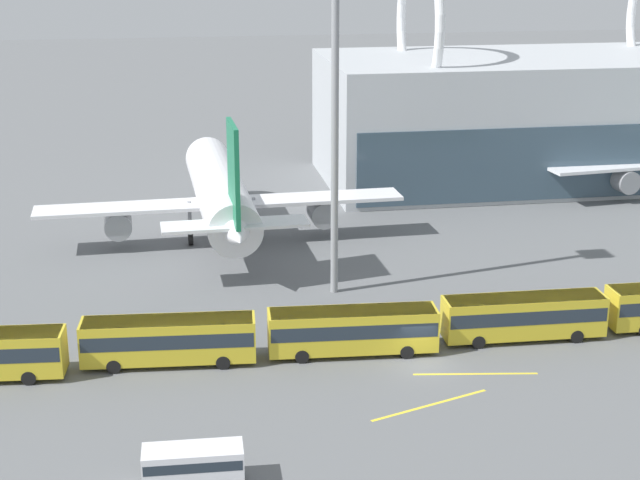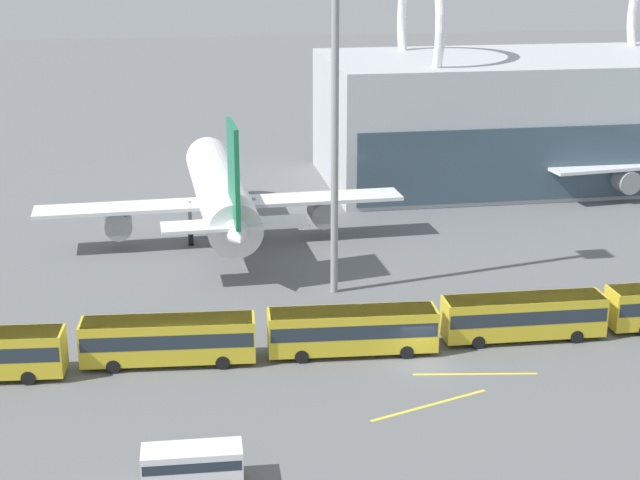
{
  "view_description": "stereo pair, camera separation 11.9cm",
  "coord_description": "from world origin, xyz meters",
  "px_view_note": "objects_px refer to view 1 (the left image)",
  "views": [
    {
      "loc": [
        -17.36,
        -61.3,
        29.55
      ],
      "look_at": [
        -4.4,
        17.37,
        4.0
      ],
      "focal_mm": 55.0,
      "sensor_mm": 36.0,
      "label": 1
    },
    {
      "loc": [
        -17.24,
        -61.32,
        29.55
      ],
      "look_at": [
        -4.4,
        17.37,
        4.0
      ],
      "focal_mm": 55.0,
      "sensor_mm": 36.0,
      "label": 2
    }
  ],
  "objects_px": {
    "shuttle_bus_4": "(524,315)",
    "shuttle_bus_3": "(353,329)",
    "floodlight_mast": "(335,90)",
    "airliner_at_gate_near": "(221,193)",
    "service_van_crossing": "(193,463)",
    "shuttle_bus_2": "(169,338)"
  },
  "relations": [
    {
      "from": "shuttle_bus_3",
      "to": "shuttle_bus_2",
      "type": "bearing_deg",
      "value": -178.29
    },
    {
      "from": "shuttle_bus_3",
      "to": "service_van_crossing",
      "type": "xyz_separation_m",
      "value": [
        -12.08,
        -15.73,
        -0.63
      ]
    },
    {
      "from": "airliner_at_gate_near",
      "to": "shuttle_bus_4",
      "type": "distance_m",
      "value": 34.85
    },
    {
      "from": "shuttle_bus_3",
      "to": "floodlight_mast",
      "type": "xyz_separation_m",
      "value": [
        0.93,
        12.72,
        15.14
      ]
    },
    {
      "from": "shuttle_bus_2",
      "to": "floodlight_mast",
      "type": "height_order",
      "value": "floodlight_mast"
    },
    {
      "from": "shuttle_bus_2",
      "to": "service_van_crossing",
      "type": "relative_size",
      "value": 2.19
    },
    {
      "from": "airliner_at_gate_near",
      "to": "floodlight_mast",
      "type": "distance_m",
      "value": 21.68
    },
    {
      "from": "shuttle_bus_4",
      "to": "service_van_crossing",
      "type": "bearing_deg",
      "value": -145.73
    },
    {
      "from": "shuttle_bus_2",
      "to": "service_van_crossing",
      "type": "xyz_separation_m",
      "value": [
        1.04,
        -16.15,
        -0.63
      ]
    },
    {
      "from": "airliner_at_gate_near",
      "to": "shuttle_bus_3",
      "type": "height_order",
      "value": "airliner_at_gate_near"
    },
    {
      "from": "shuttle_bus_3",
      "to": "shuttle_bus_4",
      "type": "bearing_deg",
      "value": 5.86
    },
    {
      "from": "shuttle_bus_4",
      "to": "floodlight_mast",
      "type": "relative_size",
      "value": 0.44
    },
    {
      "from": "shuttle_bus_2",
      "to": "service_van_crossing",
      "type": "bearing_deg",
      "value": -82.09
    },
    {
      "from": "airliner_at_gate_near",
      "to": "shuttle_bus_3",
      "type": "xyz_separation_m",
      "value": [
        7.5,
        -28.5,
        -2.89
      ]
    },
    {
      "from": "shuttle_bus_4",
      "to": "service_van_crossing",
      "type": "height_order",
      "value": "shuttle_bus_4"
    },
    {
      "from": "airliner_at_gate_near",
      "to": "shuttle_bus_3",
      "type": "bearing_deg",
      "value": -167.05
    },
    {
      "from": "floodlight_mast",
      "to": "shuttle_bus_2",
      "type": "bearing_deg",
      "value": -138.75
    },
    {
      "from": "airliner_at_gate_near",
      "to": "shuttle_bus_2",
      "type": "bearing_deg",
      "value": 166.9
    },
    {
      "from": "shuttle_bus_4",
      "to": "shuttle_bus_3",
      "type": "bearing_deg",
      "value": -176.24
    },
    {
      "from": "shuttle_bus_4",
      "to": "floodlight_mast",
      "type": "height_order",
      "value": "floodlight_mast"
    },
    {
      "from": "shuttle_bus_4",
      "to": "floodlight_mast",
      "type": "xyz_separation_m",
      "value": [
        -12.19,
        12.18,
        15.14
      ]
    },
    {
      "from": "airliner_at_gate_near",
      "to": "shuttle_bus_4",
      "type": "height_order",
      "value": "airliner_at_gate_near"
    }
  ]
}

